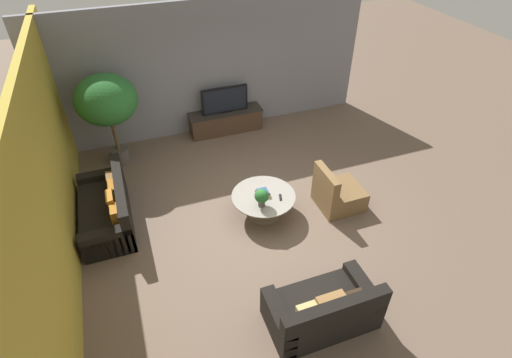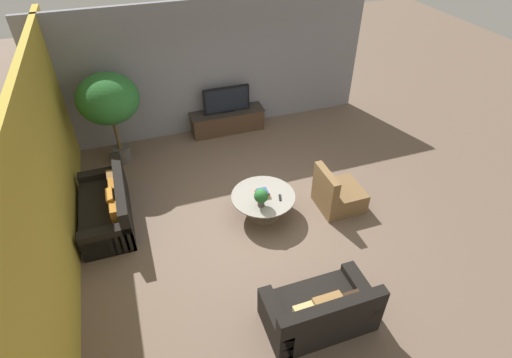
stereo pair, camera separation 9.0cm
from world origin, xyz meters
name	(u,v)px [view 2 (the right image)]	position (x,y,z in m)	size (l,w,h in m)	color
ground_plane	(260,209)	(0.00, 0.00, 0.00)	(24.00, 24.00, 0.00)	brown
back_wall_stone	(212,68)	(0.00, 3.26, 1.50)	(7.40, 0.12, 3.00)	gray
side_wall_left	(49,175)	(-3.26, 0.20, 1.50)	(0.12, 7.40, 3.00)	gold
media_console	(228,121)	(0.22, 2.94, 0.27)	(1.75, 0.50, 0.53)	#473323
television	(226,100)	(0.22, 2.94, 0.83)	(1.09, 0.13, 0.62)	black
coffee_table	(263,201)	(0.02, -0.13, 0.31)	(1.16, 1.16, 0.44)	#756656
couch_by_wall	(108,208)	(-2.66, 0.63, 0.29)	(0.84, 1.85, 0.84)	black
couch_near_entry	(320,311)	(-0.01, -2.52, 0.29)	(1.50, 0.84, 0.84)	black
armchair_wicker	(337,195)	(1.41, -0.38, 0.27)	(0.80, 0.76, 0.86)	brown
potted_palm_tall	(108,101)	(-2.31, 2.49, 1.45)	(1.22, 1.22, 1.99)	#514C47
potted_plant_tabletop	(261,197)	(-0.11, -0.37, 0.65)	(0.25, 0.25, 0.35)	#514C47
book_stack	(263,193)	(0.02, -0.11, 0.48)	(0.24, 0.24, 0.09)	gold
remote_black	(280,198)	(0.28, -0.29, 0.45)	(0.04, 0.16, 0.02)	black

